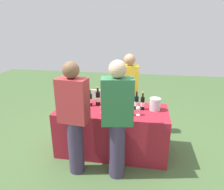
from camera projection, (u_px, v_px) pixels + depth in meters
ground_plane at (112, 150)px, 3.69m from camera, size 12.00×12.00×0.00m
tasting_table at (112, 130)px, 3.56m from camera, size 1.85×0.80×0.79m
wine_bottle_0 at (81, 97)px, 3.63m from camera, size 0.08×0.08×0.34m
wine_bottle_1 at (90, 100)px, 3.54m from camera, size 0.07×0.07×0.30m
wine_bottle_2 at (98, 98)px, 3.57m from camera, size 0.08×0.08×0.33m
wine_bottle_3 at (123, 102)px, 3.44m from camera, size 0.07×0.07×0.32m
wine_bottle_4 at (136, 103)px, 3.40m from camera, size 0.07×0.07×0.31m
wine_bottle_5 at (142, 103)px, 3.38m from camera, size 0.07×0.07×0.30m
wine_glass_0 at (74, 105)px, 3.34m from camera, size 0.07×0.07×0.14m
wine_glass_1 at (103, 107)px, 3.27m from camera, size 0.07×0.07×0.14m
wine_glass_2 at (130, 110)px, 3.18m from camera, size 0.07×0.07×0.13m
wine_glass_3 at (138, 109)px, 3.18m from camera, size 0.07×0.07×0.15m
ice_bucket at (155, 104)px, 3.37m from camera, size 0.18×0.18×0.20m
server_pouring at (129, 91)px, 4.03m from camera, size 0.37×0.22×1.61m
guest_0 at (74, 116)px, 2.89m from camera, size 0.44×0.27×1.69m
guest_1 at (117, 118)px, 2.79m from camera, size 0.46×0.30×1.72m
menu_board at (95, 106)px, 4.60m from camera, size 0.59×0.04×0.78m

